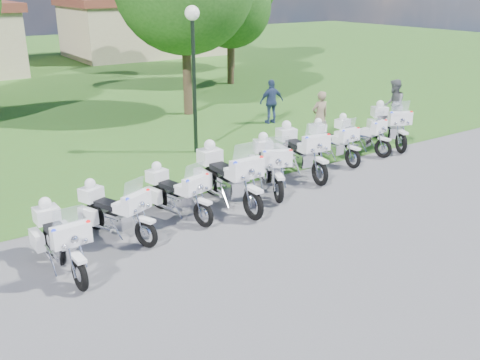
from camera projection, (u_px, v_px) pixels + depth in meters
ground at (269, 239)px, 11.35m from camera, size 100.00×100.00×0.00m
grass_lawn at (1, 73)px, 32.36m from camera, size 100.00×48.00×0.01m
motorcycle_0 at (60, 239)px, 9.96m from camera, size 0.77×2.24×1.50m
motorcycle_1 at (114, 210)px, 11.26m from camera, size 1.21×2.03×1.44m
motorcycle_2 at (176, 192)px, 12.27m from camera, size 1.02×2.11×1.44m
motorcycle_3 at (227, 176)px, 12.88m from camera, size 0.87×2.62×1.76m
motorcycle_4 at (269, 164)px, 13.94m from camera, size 1.39×2.26×1.62m
motorcycle_5 at (300, 150)px, 15.00m from camera, size 1.05×2.49×1.68m
motorcycle_6 at (332, 141)px, 16.20m from camera, size 0.71×2.15×1.44m
motorcycle_7 at (359, 134)px, 17.02m from camera, size 0.95×2.09×1.42m
motorcycle_8 at (388, 124)px, 17.79m from camera, size 1.41×2.28×1.63m
lamp_post at (193, 45)px, 15.99m from camera, size 0.44×0.44×4.50m
building_east at (146, 27)px, 39.75m from camera, size 11.44×7.28×4.10m
bystander_a at (320, 117)px, 17.99m from camera, size 0.67×0.47×1.74m
bystander_b at (393, 105)px, 19.48m from camera, size 1.14×1.11×1.85m
bystander_c at (272, 102)px, 20.43m from camera, size 1.04×0.55×1.69m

